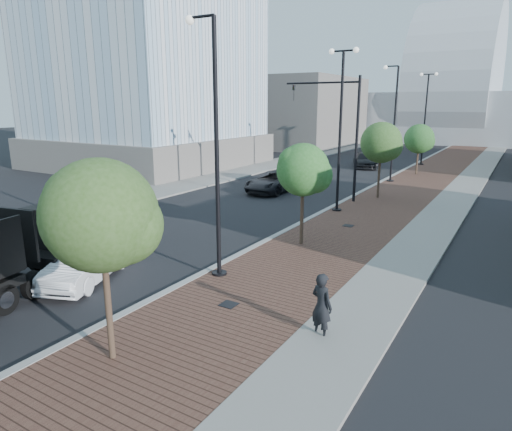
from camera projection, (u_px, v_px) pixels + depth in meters
The scene contains 22 objects.
sidewalk at pixel (440, 175), 40.26m from camera, with size 7.00×140.00×0.12m, color #4C2D23.
concrete_strip at pixel (473, 177), 38.91m from camera, with size 2.40×140.00×0.13m, color slate.
curb at pixel (401, 172), 42.01m from camera, with size 0.30×140.00×0.14m, color gray.
west_sidewalk at pixel (279, 163), 48.51m from camera, with size 4.00×140.00×0.12m, color slate.
white_sedan at pixel (87, 262), 16.31m from camera, with size 1.52×4.37×1.44m, color silver.
dark_car_mid at pixel (273, 182), 32.78m from camera, with size 2.47×5.36×1.49m, color black.
dark_car_far at pixel (365, 160), 45.29m from camera, with size 2.03×5.00×1.45m, color black.
pedestrian at pixel (322, 306), 12.26m from camera, with size 0.69×0.45×1.88m, color black.
streetlight_1 at pixel (214, 161), 15.80m from camera, with size 1.44×0.56×9.21m.
streetlight_2 at pixel (340, 130), 25.59m from camera, with size 1.72×0.56×9.28m.
streetlight_3 at pixel (393, 129), 35.74m from camera, with size 1.44×0.56×9.21m.
streetlight_4 at pixel (425, 118), 45.53m from camera, with size 1.72×0.56×9.28m.
traffic_mast at pixel (344, 125), 28.50m from camera, with size 5.09×0.20×8.00m.
tree_0 at pixel (103, 216), 10.39m from camera, with size 2.69×2.69×5.15m.
tree_1 at pixel (304, 170), 19.60m from camera, with size 2.39×2.34×4.66m.
tree_2 at pixel (382, 143), 29.49m from camera, with size 2.70×2.70×5.16m.
tree_3 at pixel (420, 139), 39.59m from camera, with size 2.60×2.59×4.56m.
tower_podium at pixel (150, 150), 47.02m from camera, with size 19.00×19.00×3.00m, color #68635D.
convention_center at pixel (455, 105), 78.95m from camera, with size 50.00×30.00×50.00m.
commercial_block_nw at pixel (301, 112), 67.43m from camera, with size 14.00×20.00×10.00m, color #66615C.
utility_cover_1 at pixel (229, 304), 14.21m from camera, with size 0.50×0.50×0.02m, color black.
utility_cover_2 at pixel (348, 226), 23.34m from camera, with size 0.50×0.50×0.02m, color black.
Camera 1 is at (9.89, -2.77, 6.33)m, focal length 31.44 mm.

